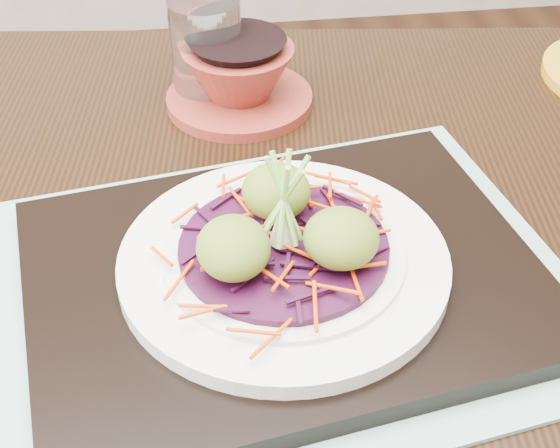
{
  "coord_description": "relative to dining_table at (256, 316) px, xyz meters",
  "views": [
    {
      "loc": [
        0.05,
        -0.44,
        1.13
      ],
      "look_at": [
        0.11,
        0.0,
        0.77
      ],
      "focal_mm": 50.0,
      "sensor_mm": 36.0,
      "label": 1
    }
  ],
  "objects": [
    {
      "name": "dining_table",
      "position": [
        0.0,
        0.0,
        0.0
      ],
      "size": [
        1.24,
        0.9,
        0.72
      ],
      "rotation": [
        0.0,
        0.0,
        -0.12
      ],
      "color": "black",
      "rests_on": "ground"
    },
    {
      "name": "terracotta_bowl_set",
      "position": [
        0.01,
        0.21,
        0.12
      ],
      "size": [
        0.15,
        0.15,
        0.06
      ],
      "rotation": [
        0.0,
        0.0,
        -0.01
      ],
      "color": "maroon",
      "rests_on": "dining_table"
    },
    {
      "name": "carrot_julienne",
      "position": [
        0.02,
        -0.07,
        0.14
      ],
      "size": [
        0.19,
        0.19,
        0.01
      ],
      "primitive_type": null,
      "color": "#D23903",
      "rests_on": "cabbage_bed"
    },
    {
      "name": "guacamole_scoops",
      "position": [
        0.02,
        -0.07,
        0.16
      ],
      "size": [
        0.13,
        0.12,
        0.04
      ],
      "color": "#5E7021",
      "rests_on": "cabbage_bed"
    },
    {
      "name": "cabbage_bed",
      "position": [
        0.02,
        -0.07,
        0.14
      ],
      "size": [
        0.15,
        0.15,
        0.01
      ],
      "primitive_type": "cylinder",
      "color": "#2F0924",
      "rests_on": "white_plate"
    },
    {
      "name": "serving_tray",
      "position": [
        0.02,
        -0.07,
        0.11
      ],
      "size": [
        0.42,
        0.34,
        0.02
      ],
      "primitive_type": "cube",
      "rotation": [
        0.0,
        0.0,
        0.16
      ],
      "color": "black",
      "rests_on": "placemat"
    },
    {
      "name": "water_glass",
      "position": [
        -0.02,
        0.24,
        0.15
      ],
      "size": [
        0.08,
        0.08,
        0.1
      ],
      "primitive_type": "cylinder",
      "rotation": [
        0.0,
        0.0,
        0.1
      ],
      "color": "white",
      "rests_on": "dining_table"
    },
    {
      "name": "scallion_garnish",
      "position": [
        0.02,
        -0.07,
        0.18
      ],
      "size": [
        0.06,
        0.06,
        0.08
      ],
      "primitive_type": null,
      "color": "#89C64F",
      "rests_on": "cabbage_bed"
    },
    {
      "name": "placemat",
      "position": [
        0.02,
        -0.07,
        0.1
      ],
      "size": [
        0.48,
        0.4,
        0.0
      ],
      "primitive_type": "cube",
      "rotation": [
        0.0,
        0.0,
        0.16
      ],
      "color": "#86ADA0",
      "rests_on": "dining_table"
    },
    {
      "name": "white_plate",
      "position": [
        0.02,
        -0.07,
        0.12
      ],
      "size": [
        0.24,
        0.24,
        0.02
      ],
      "color": "silver",
      "rests_on": "serving_tray"
    }
  ]
}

